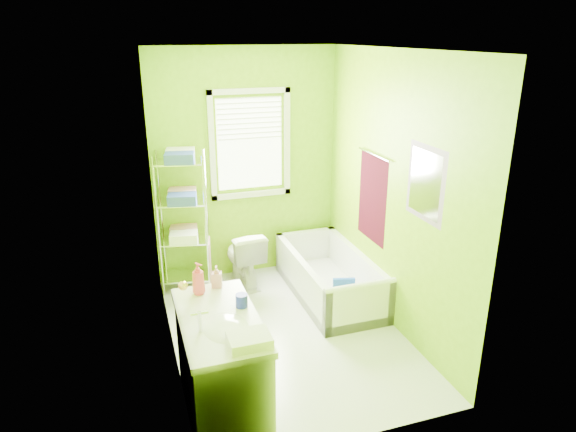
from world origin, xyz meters
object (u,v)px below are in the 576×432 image
object	(u,v)px
wire_shelf_unit	(184,207)
bathtub	(330,282)
toilet	(244,257)
vanity	(222,363)

from	to	relation	value
wire_shelf_unit	bathtub	bearing A→B (deg)	-25.41
bathtub	toilet	bearing A→B (deg)	144.68
bathtub	wire_shelf_unit	distance (m)	1.77
vanity	bathtub	bearing A→B (deg)	44.13
bathtub	vanity	world-z (taller)	vanity
toilet	bathtub	bearing A→B (deg)	140.34
vanity	wire_shelf_unit	world-z (taller)	wire_shelf_unit
toilet	wire_shelf_unit	size ratio (longest dim) A/B	0.42
toilet	vanity	size ratio (longest dim) A/B	0.61
bathtub	wire_shelf_unit	xyz separation A→B (m)	(-1.43, 0.68, 0.80)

